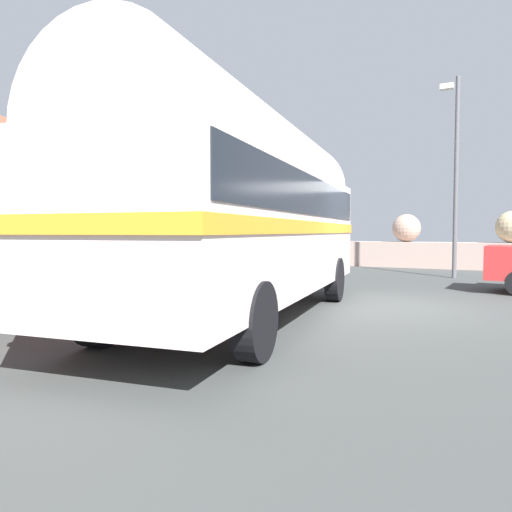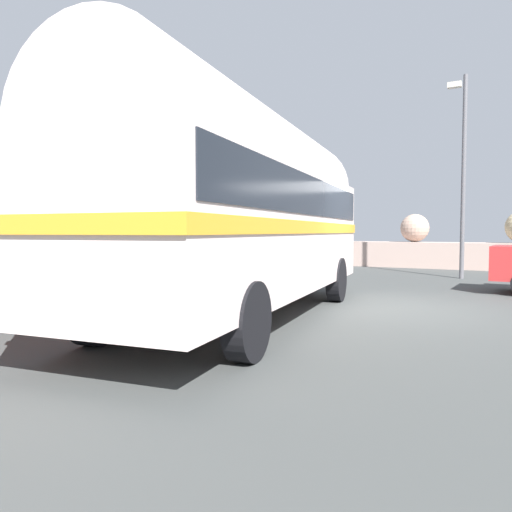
# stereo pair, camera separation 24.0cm
# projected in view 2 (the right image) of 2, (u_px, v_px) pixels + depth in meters

# --- Properties ---
(ground) EXTENTS (32.00, 26.00, 0.02)m
(ground) POSITION_uv_depth(u_px,v_px,m) (390.00, 308.00, 9.65)
(ground) COLOR #3E4140
(breakwater) EXTENTS (31.36, 2.38, 2.44)m
(breakwater) POSITION_uv_depth(u_px,v_px,m) (468.00, 252.00, 19.74)
(breakwater) COLOR #B1988C
(breakwater) RESTS_ON ground
(vintage_coach) EXTENTS (3.63, 8.84, 3.70)m
(vintage_coach) POSITION_uv_depth(u_px,v_px,m) (245.00, 203.00, 8.35)
(vintage_coach) COLOR black
(vintage_coach) RESTS_ON ground
(second_coach) EXTENTS (4.72, 8.91, 3.70)m
(second_coach) POSITION_uv_depth(u_px,v_px,m) (25.00, 208.00, 9.84)
(second_coach) COLOR black
(second_coach) RESTS_ON ground
(lamp_post) EXTENTS (0.70, 0.85, 6.60)m
(lamp_post) POSITION_uv_depth(u_px,v_px,m) (462.00, 166.00, 15.52)
(lamp_post) COLOR #5B5B60
(lamp_post) RESTS_ON ground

